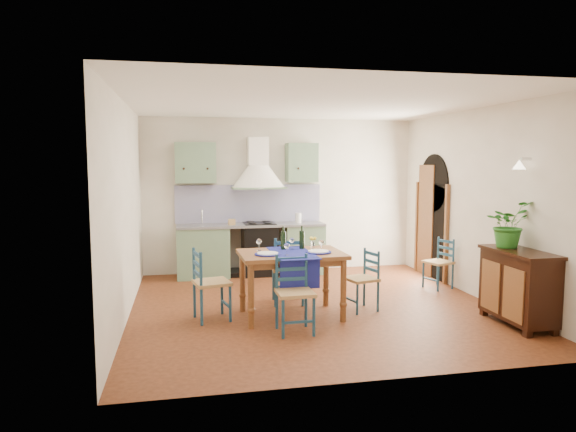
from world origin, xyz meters
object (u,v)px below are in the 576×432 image
at_px(chair_near, 294,293).
at_px(potted_plant, 508,224).
at_px(dining_table, 292,260).
at_px(sideboard, 518,284).

distance_m(chair_near, potted_plant, 2.85).
xyz_separation_m(dining_table, chair_near, (-0.09, -0.60, -0.28)).
relative_size(chair_near, potted_plant, 1.53).
relative_size(chair_near, sideboard, 0.87).
bearing_deg(potted_plant, chair_near, 178.70).
xyz_separation_m(dining_table, potted_plant, (2.65, -0.66, 0.48)).
xyz_separation_m(chair_near, potted_plant, (2.75, -0.06, 0.76)).
bearing_deg(dining_table, chair_near, -98.95).
distance_m(sideboard, potted_plant, 0.76).
relative_size(dining_table, sideboard, 1.29).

